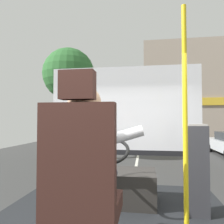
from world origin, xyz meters
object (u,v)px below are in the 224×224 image
(bus_driver, at_px, (87,157))
(fare_box, at_px, (197,169))
(driver_seat, at_px, (82,189))
(steering_console, at_px, (112,185))
(handrail_pole, at_px, (185,119))

(bus_driver, height_order, fare_box, bus_driver)
(driver_seat, xyz_separation_m, bus_driver, (0.00, 0.13, 0.19))
(steering_console, bearing_deg, handrail_pole, -41.66)
(steering_console, distance_m, handrail_pole, 1.34)
(steering_console, bearing_deg, bus_driver, -90.00)
(driver_seat, height_order, bus_driver, driver_seat)
(driver_seat, relative_size, handrail_pole, 0.64)
(bus_driver, height_order, handrail_pole, handrail_pole)
(driver_seat, height_order, fare_box, driver_seat)
(driver_seat, xyz_separation_m, fare_box, (0.99, 1.12, -0.09))
(bus_driver, relative_size, steering_console, 0.76)
(bus_driver, relative_size, fare_box, 0.83)
(driver_seat, xyz_separation_m, handrail_pole, (0.78, 0.63, 0.47))
(driver_seat, bearing_deg, steering_console, 90.00)
(bus_driver, distance_m, handrail_pole, 0.97)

